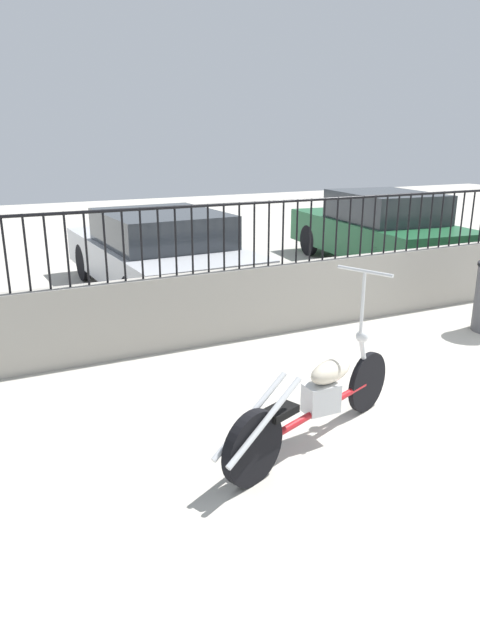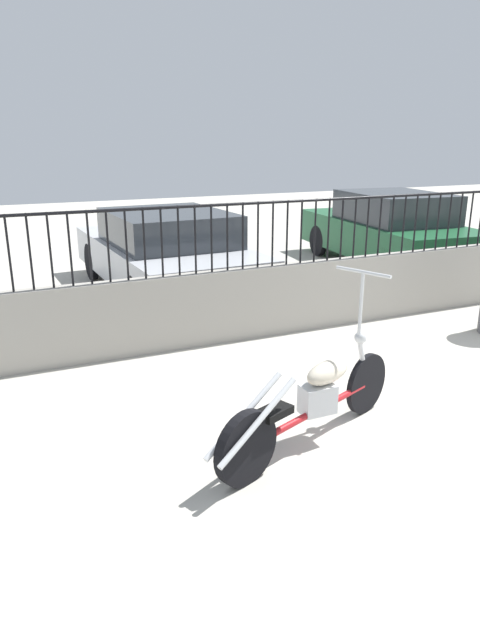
% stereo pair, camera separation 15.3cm
% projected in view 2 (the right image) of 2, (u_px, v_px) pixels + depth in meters
% --- Properties ---
extents(low_wall, '(10.21, 0.18, 0.89)m').
position_uv_depth(low_wall, '(375.00, 287.00, 7.82)').
color(low_wall, '#9E998E').
rests_on(low_wall, ground_plane).
extents(fence_railing, '(10.21, 0.04, 0.80)m').
position_uv_depth(fence_railing, '(380.00, 215.00, 7.52)').
color(fence_railing, black).
rests_on(fence_railing, low_wall).
extents(motorcycle_red, '(2.09, 0.96, 1.36)m').
position_uv_depth(motorcycle_red, '(308.00, 403.00, 4.54)').
color(motorcycle_red, black).
rests_on(motorcycle_red, ground_plane).
extents(car_silver, '(2.07, 4.40, 1.31)m').
position_uv_depth(car_silver, '(166.00, 251.00, 9.10)').
color(car_silver, black).
rests_on(car_silver, ground_plane).
extents(car_green, '(2.16, 4.40, 1.43)m').
position_uv_depth(car_green, '(389.00, 230.00, 10.91)').
color(car_green, black).
rests_on(car_green, ground_plane).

